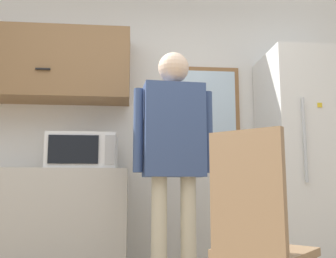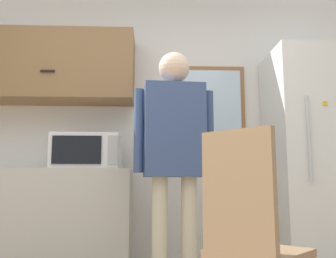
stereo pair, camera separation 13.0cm
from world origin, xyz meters
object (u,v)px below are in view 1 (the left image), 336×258
microwave (83,152)px  person (174,142)px  refrigerator (310,162)px  chair (257,231)px

microwave → person: size_ratio=0.32×
refrigerator → chair: bearing=-125.2°
refrigerator → chair: 1.70m
person → chair: (0.30, -0.87, -0.52)m
microwave → refrigerator: 1.95m
person → refrigerator: refrigerator is taller
refrigerator → chair: refrigerator is taller
microwave → chair: bearing=-53.7°
chair → refrigerator: bearing=-80.9°
microwave → refrigerator: size_ratio=0.29×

